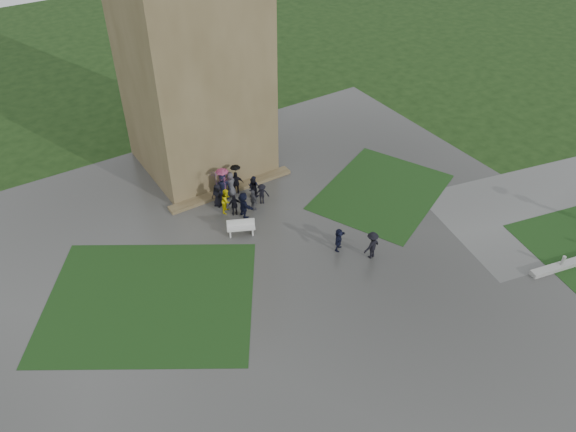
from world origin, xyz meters
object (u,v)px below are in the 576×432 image
bench (241,227)px  pedestrian_mid (339,240)px  pedestrian_near (372,245)px  tower (190,41)px

bench → pedestrian_mid: pedestrian_mid is taller
bench → pedestrian_mid: size_ratio=1.19×
pedestrian_near → bench: bearing=-57.0°
tower → bench: size_ratio=10.11×
pedestrian_mid → pedestrian_near: 1.99m
bench → pedestrian_mid: 6.03m
pedestrian_mid → pedestrian_near: bearing=-89.0°
pedestrian_mid → pedestrian_near: (1.23, -1.56, 0.14)m
pedestrian_mid → tower: bearing=63.5°
bench → pedestrian_mid: bearing=-21.6°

